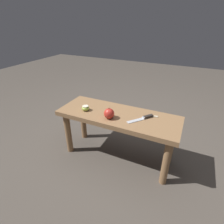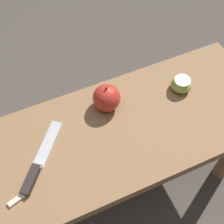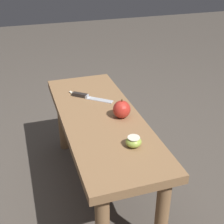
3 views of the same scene
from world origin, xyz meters
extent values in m
plane|color=#4C443D|center=(0.00, 0.00, 0.00)|extent=(8.00, 8.00, 0.00)
cube|color=olive|center=(0.00, 0.00, 0.44)|extent=(1.02, 0.37, 0.04)
cylinder|color=olive|center=(0.45, 0.13, 0.21)|extent=(0.06, 0.06, 0.42)
cube|color=#B7BABF|center=(-0.17, 0.04, 0.46)|extent=(0.12, 0.13, 0.00)
cube|color=#B7BABF|center=(-0.22, -0.01, 0.46)|extent=(0.03, 0.03, 0.02)
cube|color=#282321|center=(-0.24, -0.05, 0.47)|extent=(0.07, 0.08, 0.02)
sphere|color=red|center=(0.04, 0.09, 0.50)|extent=(0.08, 0.08, 0.08)
cylinder|color=#4C3319|center=(0.04, 0.09, 0.54)|extent=(0.01, 0.01, 0.01)
ellipsoid|color=#9EB747|center=(0.28, 0.06, 0.48)|extent=(0.07, 0.07, 0.04)
cylinder|color=silver|center=(0.28, 0.06, 0.50)|extent=(0.05, 0.05, 0.00)
cube|color=silver|center=(-0.28, -0.08, 0.46)|extent=(0.06, 0.03, 0.01)
camera|label=1|loc=(-0.50, 1.17, 1.16)|focal=28.00mm
camera|label=2|loc=(-0.17, -0.41, 1.25)|focal=50.00mm
camera|label=3|loc=(1.26, -0.35, 1.20)|focal=50.00mm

